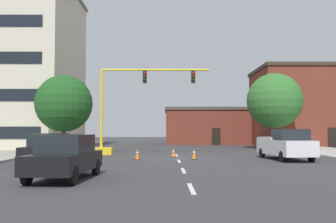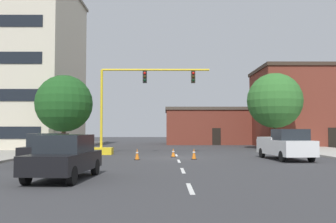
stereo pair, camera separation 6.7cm
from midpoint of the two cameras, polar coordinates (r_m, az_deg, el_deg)
The scene contains 19 objects.
ground_plane at distance 26.58m, azimuth 1.37°, elevation -6.98°, with size 160.00×160.00×0.00m, color #38383A.
sidewalk_left at distance 36.77m, azimuth -20.53°, elevation -5.55°, with size 6.00×56.00×0.14m, color #9E998E.
sidewalk_right at distance 37.37m, azimuth 22.08°, elevation -5.47°, with size 6.00×56.00×0.14m, color #B2ADA3.
lane_stripe_seg_0 at distance 12.68m, azimuth 3.39°, elevation -11.52°, with size 0.16×2.40×0.01m, color silver.
lane_stripe_seg_1 at distance 18.12m, azimuth 2.22°, elevation -8.90°, with size 0.16×2.40×0.01m, color silver.
lane_stripe_seg_2 at distance 23.59m, azimuth 1.60°, elevation -7.50°, with size 0.16×2.40×0.01m, color silver.
lane_stripe_seg_3 at distance 29.08m, azimuth 1.22°, elevation -6.62°, with size 0.16×2.40×0.01m, color silver.
building_tall_left at distance 44.27m, azimuth -22.23°, elevation 6.10°, with size 12.98×13.73×17.26m.
building_brick_center at distance 54.09m, azimuth 6.54°, elevation -2.22°, with size 13.22×10.12×4.97m.
building_row_right at distance 48.93m, azimuth 21.30°, elevation 0.61°, with size 14.18×9.62×9.39m.
traffic_signal_gantry at distance 30.21m, azimuth -7.79°, elevation -2.15°, with size 9.50×1.20×6.83m.
tree_left_near at distance 32.60m, azimuth -15.51°, elevation 1.17°, with size 4.74×4.74×6.52m.
tree_right_mid at distance 39.52m, azimuth 15.75°, elevation 1.59°, with size 5.55×5.55×7.68m.
pickup_truck_white at distance 25.69m, azimuth 17.22°, elevation -4.82°, with size 2.41×5.54×1.99m.
sedan_black_near_left at distance 22.32m, azimuth -17.72°, elevation -5.36°, with size 1.87×4.50×1.74m.
sedan_black_mid_left at distance 15.39m, azimuth -15.38°, elevation -6.58°, with size 2.19×4.63×1.74m.
traffic_cone_roadside_a at distance 25.04m, azimuth 3.90°, elevation -6.41°, with size 0.36×0.36×0.73m.
traffic_cone_roadside_b at distance 24.61m, azimuth -4.74°, elevation -6.46°, with size 0.36×0.36×0.73m.
traffic_cone_roadside_c at distance 27.01m, azimuth 0.74°, elevation -6.27°, with size 0.36×0.36×0.62m.
Camera 1 is at (-0.86, -26.50, 1.92)m, focal length 40.34 mm.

